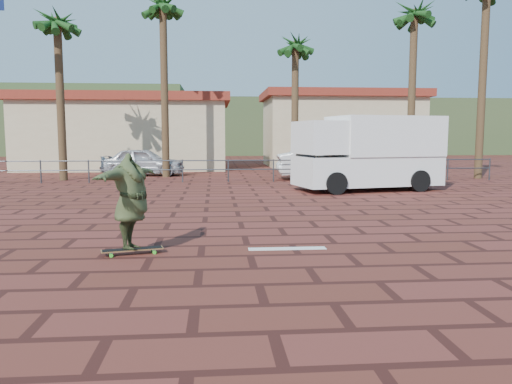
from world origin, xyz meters
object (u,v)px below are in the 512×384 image
skateboarder (131,201)px  campervan (368,151)px  longboard (132,250)px  car_silver (143,162)px  car_white (330,162)px

skateboarder → campervan: bearing=-18.8°
longboard → skateboarder: (-0.00, -0.00, 0.83)m
car_silver → car_white: car_white is taller
campervan → car_white: bearing=82.6°
campervan → car_white: campervan is taller
skateboarder → campervan: size_ratio=0.36×
skateboarder → car_silver: skateboarder is taller
car_silver → skateboarder: bearing=-167.6°
skateboarder → car_silver: 17.56m
car_white → car_silver: bearing=73.6°
campervan → car_silver: bearing=128.8°
car_silver → car_white: size_ratio=0.85×
campervan → skateboarder: bearing=-138.1°
skateboarder → car_white: size_ratio=0.41×
skateboarder → longboard: bearing=-58.5°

